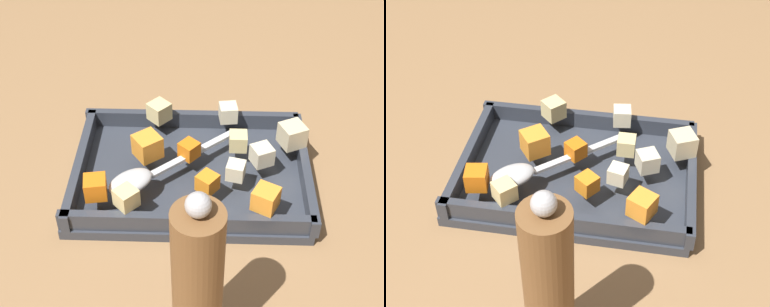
# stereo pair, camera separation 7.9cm
# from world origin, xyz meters

# --- Properties ---
(ground_plane) EXTENTS (4.00, 4.00, 0.00)m
(ground_plane) POSITION_xyz_m (0.00, 0.00, 0.00)
(ground_plane) COLOR #936D47
(baking_dish) EXTENTS (0.33, 0.23, 0.04)m
(baking_dish) POSITION_xyz_m (-0.00, -0.00, 0.01)
(baking_dish) COLOR #333842
(baking_dish) RESTS_ON ground_plane
(carrot_chunk_heap_side) EXTENTS (0.04, 0.04, 0.03)m
(carrot_chunk_heap_side) POSITION_xyz_m (-0.10, 0.09, 0.06)
(carrot_chunk_heap_side) COLOR orange
(carrot_chunk_heap_side) RESTS_ON baking_dish
(carrot_chunk_near_spoon) EXTENTS (0.03, 0.03, 0.02)m
(carrot_chunk_near_spoon) POSITION_xyz_m (-0.03, 0.06, 0.05)
(carrot_chunk_near_spoon) COLOR orange
(carrot_chunk_near_spoon) RESTS_ON baking_dish
(carrot_chunk_under_handle) EXTENTS (0.03, 0.03, 0.03)m
(carrot_chunk_under_handle) POSITION_xyz_m (0.12, 0.07, 0.06)
(carrot_chunk_under_handle) COLOR orange
(carrot_chunk_under_handle) RESTS_ON baking_dish
(carrot_chunk_front_center) EXTENTS (0.03, 0.03, 0.02)m
(carrot_chunk_front_center) POSITION_xyz_m (-0.00, -0.01, 0.05)
(carrot_chunk_front_center) COLOR orange
(carrot_chunk_front_center) RESTS_ON baking_dish
(carrot_chunk_mid_left) EXTENTS (0.05, 0.05, 0.03)m
(carrot_chunk_mid_left) POSITION_xyz_m (0.06, -0.01, 0.06)
(carrot_chunk_mid_left) COLOR orange
(carrot_chunk_mid_left) RESTS_ON baking_dish
(potato_chunk_mid_right) EXTENTS (0.03, 0.03, 0.03)m
(potato_chunk_mid_right) POSITION_xyz_m (-0.07, -0.03, 0.05)
(potato_chunk_mid_right) COLOR #E0CC89
(potato_chunk_mid_right) RESTS_ON baking_dish
(potato_chunk_corner_nw) EXTENTS (0.03, 0.03, 0.02)m
(potato_chunk_corner_nw) POSITION_xyz_m (-0.06, 0.03, 0.05)
(potato_chunk_corner_nw) COLOR beige
(potato_chunk_corner_nw) RESTS_ON baking_dish
(potato_chunk_corner_ne) EXTENTS (0.04, 0.04, 0.03)m
(potato_chunk_corner_ne) POSITION_xyz_m (0.08, 0.09, 0.05)
(potato_chunk_corner_ne) COLOR #E0CC89
(potato_chunk_corner_ne) RESTS_ON baking_dish
(potato_chunk_center) EXTENTS (0.04, 0.04, 0.03)m
(potato_chunk_center) POSITION_xyz_m (0.05, -0.10, 0.06)
(potato_chunk_center) COLOR #E0CC89
(potato_chunk_center) RESTS_ON baking_dish
(potato_chunk_far_left) EXTENTS (0.03, 0.03, 0.03)m
(potato_chunk_far_left) POSITION_xyz_m (-0.06, -0.10, 0.05)
(potato_chunk_far_left) COLOR beige
(potato_chunk_far_left) RESTS_ON baking_dish
(potato_chunk_corner_se) EXTENTS (0.04, 0.04, 0.03)m
(potato_chunk_corner_se) POSITION_xyz_m (-0.15, -0.04, 0.06)
(potato_chunk_corner_se) COLOR beige
(potato_chunk_corner_se) RESTS_ON baking_dish
(parsnip_chunk_far_right) EXTENTS (0.04, 0.04, 0.03)m
(parsnip_chunk_far_right) POSITION_xyz_m (-0.10, 0.00, 0.06)
(parsnip_chunk_far_right) COLOR beige
(parsnip_chunk_far_right) RESTS_ON baking_dish
(serving_spoon) EXTENTS (0.18, 0.16, 0.02)m
(serving_spoon) POSITION_xyz_m (0.07, 0.05, 0.05)
(serving_spoon) COLOR silver
(serving_spoon) RESTS_ON baking_dish
(pepper_mill) EXTENTS (0.05, 0.05, 0.23)m
(pepper_mill) POSITION_xyz_m (-0.02, 0.26, 0.11)
(pepper_mill) COLOR brown
(pepper_mill) RESTS_ON ground_plane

